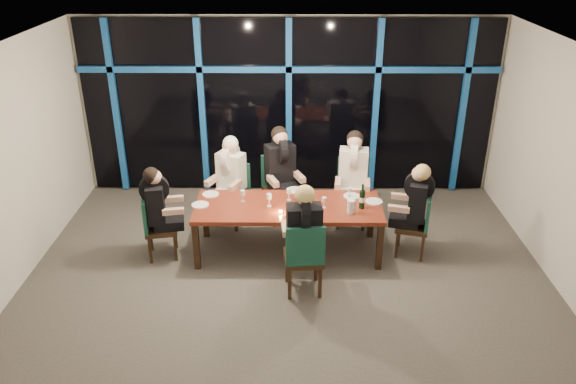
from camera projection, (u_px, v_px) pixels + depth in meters
name	position (u px, v px, depth m)	size (l,w,h in m)	color
room	(288.00, 139.00, 6.53)	(7.04, 7.00, 3.02)	#58534D
window_wall	(290.00, 105.00, 9.38)	(6.86, 0.43, 2.94)	black
dining_table	(288.00, 210.00, 7.84)	(2.60, 1.00, 0.75)	maroon
chair_far_left	(234.00, 190.00, 8.72)	(0.61, 0.61, 0.98)	black
chair_far_mid	(279.00, 183.00, 8.85)	(0.63, 0.63, 1.05)	black
chair_far_right	(352.00, 188.00, 8.71)	(0.54, 0.54, 1.04)	black
chair_end_left	(155.00, 224.00, 7.80)	(0.50, 0.50, 0.93)	black
chair_end_right	(419.00, 222.00, 7.84)	(0.54, 0.54, 0.95)	black
chair_near_mid	(304.00, 255.00, 6.96)	(0.52, 0.52, 1.03)	black
diner_far_left	(230.00, 169.00, 8.49)	(0.62, 0.68, 0.96)	white
diner_far_mid	(281.00, 161.00, 8.60)	(0.65, 0.72, 1.02)	black
diner_far_right	(353.00, 166.00, 8.45)	(0.55, 0.68, 1.02)	white
diner_end_left	(158.00, 199.00, 7.65)	(0.62, 0.51, 0.91)	black
diner_end_right	(416.00, 197.00, 7.69)	(0.64, 0.55, 0.92)	black
diner_near_mid	(304.00, 223.00, 6.86)	(0.54, 0.66, 1.00)	black
plate_far_left	(211.00, 194.00, 8.10)	(0.24, 0.24, 0.01)	white
plate_far_mid	(295.00, 190.00, 8.23)	(0.24, 0.24, 0.01)	white
plate_far_right	(352.00, 196.00, 8.05)	(0.24, 0.24, 0.01)	white
plate_end_left	(200.00, 205.00, 7.80)	(0.24, 0.24, 0.01)	white
plate_end_right	(374.00, 201.00, 7.90)	(0.24, 0.24, 0.01)	white
plate_near_mid	(299.00, 217.00, 7.47)	(0.24, 0.24, 0.01)	white
wine_bottle	(362.00, 199.00, 7.68)	(0.08, 0.08, 0.36)	black
water_pitcher	(351.00, 207.00, 7.56)	(0.12, 0.10, 0.19)	silver
tea_light	(281.00, 212.00, 7.60)	(0.05, 0.05, 0.03)	#FFAA4C
wine_glass_a	(269.00, 197.00, 7.72)	(0.07, 0.07, 0.19)	silver
wine_glass_b	(289.00, 192.00, 7.90)	(0.07, 0.07, 0.18)	silver
wine_glass_c	(324.00, 200.00, 7.69)	(0.06, 0.06, 0.16)	silver
wine_glass_d	(243.00, 193.00, 7.86)	(0.07, 0.07, 0.17)	silver
wine_glass_e	(350.00, 190.00, 7.97)	(0.06, 0.06, 0.16)	white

